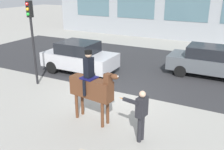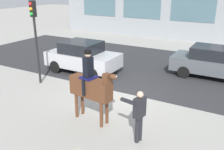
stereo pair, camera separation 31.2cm
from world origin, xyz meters
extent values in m
plane|color=#9E9B93|center=(0.00, 0.00, 0.00)|extent=(80.00, 80.00, 0.00)
cube|color=#2D2D30|center=(0.00, 4.75, 0.00)|extent=(25.68, 8.50, 0.01)
cube|color=slate|center=(-9.04, 12.83, 2.58)|extent=(3.62, 0.02, 1.82)
cube|color=slate|center=(-4.52, 12.83, 2.58)|extent=(3.62, 0.02, 1.82)
cube|color=slate|center=(0.00, 12.83, 2.58)|extent=(3.62, 0.02, 1.82)
cube|color=#59331E|center=(0.09, -2.16, 1.25)|extent=(1.64, 0.63, 0.67)
cylinder|color=#59331E|center=(0.68, -2.07, 0.46)|extent=(0.11, 0.11, 0.91)
cylinder|color=#59331E|center=(0.64, -2.38, 0.46)|extent=(0.11, 0.11, 0.91)
cylinder|color=#59331E|center=(-0.46, -1.94, 0.46)|extent=(0.11, 0.11, 0.91)
cylinder|color=#59331E|center=(-0.50, -2.24, 0.46)|extent=(0.11, 0.11, 0.91)
cube|color=#59331E|center=(0.79, -2.24, 1.63)|extent=(0.23, 0.26, 0.55)
cube|color=black|center=(0.67, -2.23, 1.65)|extent=(0.05, 0.08, 0.50)
ellipsoid|color=#59331E|center=(1.04, -2.27, 1.86)|extent=(0.30, 0.23, 0.17)
cube|color=silver|center=(1.13, -2.28, 1.88)|extent=(0.11, 0.06, 0.07)
cylinder|color=black|center=(-0.74, -2.06, 1.14)|extent=(0.09, 0.09, 0.55)
cube|color=#14144C|center=(0.01, -2.15, 1.61)|extent=(0.53, 0.53, 0.05)
cube|color=black|center=(0.01, -2.15, 1.97)|extent=(0.26, 0.34, 0.67)
sphere|color=#D1A889|center=(0.01, -2.15, 2.42)|extent=(0.22, 0.22, 0.22)
cylinder|color=black|center=(0.01, -2.15, 2.50)|extent=(0.24, 0.24, 0.12)
cylinder|color=black|center=(0.04, -1.88, 1.32)|extent=(0.11, 0.11, 0.54)
cylinder|color=black|center=(-0.02, -2.42, 1.32)|extent=(0.11, 0.11, 0.54)
cylinder|color=#232328|center=(2.06, -2.60, 0.43)|extent=(0.13, 0.13, 0.85)
cylinder|color=#232328|center=(2.09, -2.44, 0.43)|extent=(0.13, 0.13, 0.85)
cube|color=#232328|center=(2.07, -2.52, 1.16)|extent=(0.29, 0.43, 0.62)
sphere|color=#D1A889|center=(2.07, -2.52, 1.58)|extent=(0.20, 0.20, 0.20)
cube|color=#232328|center=(1.77, -2.64, 1.34)|extent=(0.56, 0.19, 0.09)
cone|color=orange|center=(1.43, -2.58, 1.34)|extent=(0.18, 0.08, 0.04)
cube|color=#B7B7BC|center=(-3.26, 2.03, 0.72)|extent=(3.95, 1.94, 0.75)
cube|color=black|center=(-3.36, 2.03, 1.39)|extent=(1.98, 1.71, 0.59)
cylinder|color=black|center=(-2.04, 1.13, 0.34)|extent=(0.68, 0.23, 0.68)
cylinder|color=black|center=(-2.04, 2.92, 0.34)|extent=(0.68, 0.23, 0.68)
cylinder|color=black|center=(-4.49, 1.13, 0.34)|extent=(0.68, 0.23, 0.68)
cylinder|color=black|center=(-4.49, 2.92, 0.34)|extent=(0.68, 0.23, 0.68)
cube|color=#51565B|center=(3.13, 4.65, 0.67)|extent=(4.21, 1.85, 0.71)
cube|color=black|center=(3.03, 4.65, 1.31)|extent=(2.10, 1.63, 0.57)
cylinder|color=black|center=(1.83, 3.80, 0.31)|extent=(0.62, 0.22, 0.62)
cylinder|color=black|center=(1.83, 5.50, 0.31)|extent=(0.62, 0.22, 0.62)
cylinder|color=black|center=(-4.13, -0.41, 1.60)|extent=(0.11, 0.11, 3.20)
cube|color=black|center=(-4.13, -0.41, 3.56)|extent=(0.24, 0.19, 0.72)
sphere|color=red|center=(-4.13, -0.53, 3.77)|extent=(0.15, 0.15, 0.15)
sphere|color=orange|center=(-4.13, -0.53, 3.56)|extent=(0.15, 0.15, 0.15)
sphere|color=green|center=(-4.13, -0.53, 3.34)|extent=(0.15, 0.15, 0.15)
camera|label=1|loc=(4.34, -8.79, 4.56)|focal=40.00mm
camera|label=2|loc=(4.61, -8.64, 4.56)|focal=40.00mm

